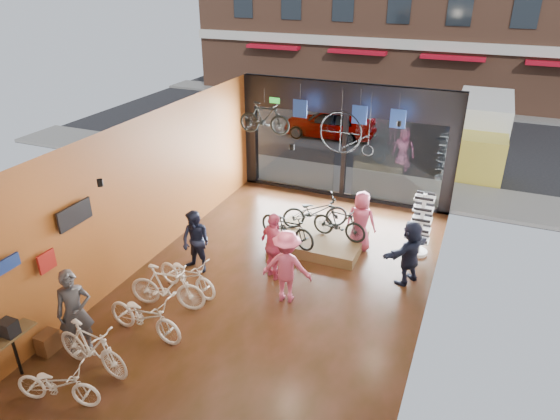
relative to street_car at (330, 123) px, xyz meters
The scene contains 33 objects.
ground_plane 12.25m from the street_car, 78.93° to the right, with size 7.00×12.00×0.04m, color black.
ceiling 12.62m from the street_car, 78.93° to the right, with size 7.00×12.00×0.04m, color black.
wall_left 12.12m from the street_car, 95.58° to the right, with size 0.04×12.00×3.80m, color #B35A21.
wall_right 13.41m from the street_car, 63.95° to the right, with size 0.04×12.00×3.80m, color beige.
storefront 6.55m from the street_car, 68.64° to the right, with size 7.00×0.26×3.80m, color black, non-canonical shape.
exit_sign 6.56m from the street_car, 90.50° to the right, with size 0.35×0.06×0.18m, color #198C26.
street_road 3.87m from the street_car, 51.96° to the left, with size 30.00×18.00×0.02m, color black.
sidewalk_near 5.38m from the street_car, 63.94° to the right, with size 30.00×2.40×0.12m, color slate.
sidewalk_far 7.41m from the street_car, 71.47° to the left, with size 30.00×2.00×0.12m, color slate.
street_car is the anchor object (origin of this frame).
box_truck 6.41m from the street_car, ahead, with size 2.01×6.03×2.37m, color silver, non-canonical shape.
floor_bike_0 16.51m from the street_car, 89.08° to the right, with size 0.55×1.57×0.83m, color beige.
floor_bike_1 15.64m from the street_car, 89.03° to the right, with size 0.49×1.74×1.05m, color beige.
floor_bike_2 14.44m from the street_car, 87.74° to the right, with size 0.64×1.85×0.97m, color beige.
floor_bike_3 13.44m from the street_car, 88.05° to the right, with size 0.50×1.78×1.07m, color beige.
floor_bike_4 12.76m from the street_car, 87.62° to the right, with size 0.61×1.74×0.91m, color beige.
display_platform 9.89m from the street_car, 74.13° to the right, with size 2.40×1.80×0.30m, color brown.
display_bike_left 10.34m from the street_car, 78.71° to the right, with size 0.64×1.84×0.97m, color black.
display_bike_mid 9.94m from the street_car, 71.04° to the right, with size 0.44×1.55×0.93m, color black.
display_bike_right 9.33m from the street_car, 75.03° to the right, with size 0.64×1.84×0.96m, color black.
customer_0 15.30m from the street_car, 91.37° to the right, with size 0.67×0.44×1.84m, color #3F3F44.
customer_1 11.86m from the street_car, 88.73° to the right, with size 0.80×0.62×1.64m, color #161C33.
customer_2 11.61m from the street_car, 79.16° to the right, with size 1.03×0.43×1.75m, color #CC4C72.
customer_3 12.45m from the street_car, 76.98° to the right, with size 1.14×0.66×1.77m, color #CC4C72.
customer_4 9.95m from the street_car, 67.76° to the right, with size 0.82×0.53×1.68m, color #CC4C72.
customer_5 11.58m from the street_car, 63.02° to the right, with size 1.52×0.49×1.64m, color #161C33.
sunglasses_rack 10.33m from the street_car, 59.15° to the right, with size 0.52×0.43×1.76m, color white, non-canonical shape.
wall_merch 15.55m from the street_car, 93.81° to the right, with size 0.40×2.40×2.60m, color navy, non-canonical shape.
penny_farthing 7.85m from the street_car, 68.79° to the right, with size 1.61×0.06×1.29m, color black, non-canonical shape.
hung_bike 8.12m from the street_car, 87.58° to the right, with size 0.45×1.58×0.95m, color black.
jersey_left 7.28m from the street_car, 80.97° to the right, with size 0.45×0.03×0.55m, color #1E3F99.
jersey_mid 7.78m from the street_car, 66.56° to the right, with size 0.45×0.03×0.55m, color #1E3F99.
jersey_right 8.27m from the street_car, 59.06° to the right, with size 0.45×0.03×0.55m, color #1E3F99.
Camera 1 is at (4.00, -8.99, 6.95)m, focal length 32.00 mm.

